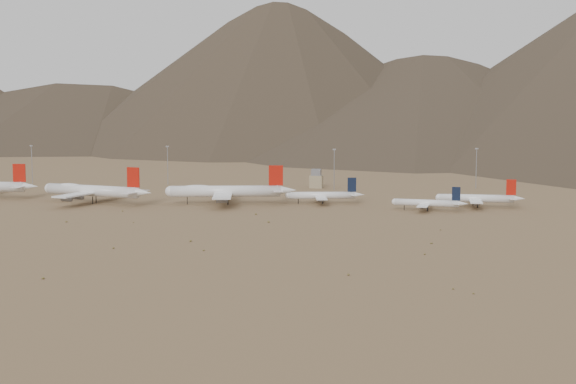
% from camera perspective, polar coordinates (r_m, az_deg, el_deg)
% --- Properties ---
extents(ground, '(3000.00, 3000.00, 0.00)m').
position_cam_1_polar(ground, '(401.40, -4.66, -1.42)').
color(ground, olive).
rests_on(ground, ground).
extents(mountain_ridge, '(4400.00, 1000.00, 300.00)m').
position_cam_1_polar(mountain_ridge, '(1291.96, 5.68, 10.63)').
color(mountain_ridge, '#473B2A').
rests_on(mountain_ridge, ground).
extents(widebody_centre, '(67.90, 53.45, 20.53)m').
position_cam_1_polar(widebody_centre, '(444.90, -13.71, 0.10)').
color(widebody_centre, white).
rests_on(widebody_centre, ground).
extents(widebody_east, '(69.32, 54.45, 20.89)m').
position_cam_1_polar(widebody_east, '(429.83, -4.42, 0.07)').
color(widebody_east, white).
rests_on(widebody_east, ground).
extents(narrowbody_a, '(42.43, 31.11, 14.17)m').
position_cam_1_polar(narrowbody_a, '(431.87, 2.53, -0.24)').
color(narrowbody_a, white).
rests_on(narrowbody_a, ground).
extents(narrowbody_b, '(38.21, 27.67, 12.63)m').
position_cam_1_polar(narrowbody_b, '(409.01, 9.95, -0.77)').
color(narrowbody_b, white).
rests_on(narrowbody_b, ground).
extents(narrowbody_c, '(45.53, 32.48, 15.02)m').
position_cam_1_polar(narrowbody_c, '(427.20, 13.39, -0.44)').
color(narrowbody_c, white).
rests_on(narrowbody_c, ground).
extents(control_tower, '(8.00, 8.00, 12.00)m').
position_cam_1_polar(control_tower, '(511.88, 2.02, 0.89)').
color(control_tower, '#998967').
rests_on(control_tower, ground).
extents(mast_far_west, '(2.00, 0.60, 25.70)m').
position_cam_1_polar(mast_far_west, '(568.03, -17.75, 2.04)').
color(mast_far_west, gray).
rests_on(mast_far_west, ground).
extents(mast_west, '(2.00, 0.60, 25.70)m').
position_cam_1_polar(mast_west, '(537.77, -8.56, 2.04)').
color(mast_west, gray).
rests_on(mast_west, ground).
extents(mast_centre, '(2.00, 0.60, 25.70)m').
position_cam_1_polar(mast_centre, '(499.88, 3.31, 1.77)').
color(mast_centre, gray).
rests_on(mast_centre, ground).
extents(mast_east, '(2.00, 0.60, 25.70)m').
position_cam_1_polar(mast_east, '(521.15, 13.24, 1.80)').
color(mast_east, gray).
rests_on(mast_east, ground).
extents(desert_scrub, '(440.08, 162.34, 0.85)m').
position_cam_1_polar(desert_scrub, '(326.46, -13.32, -3.33)').
color(desert_scrub, brown).
rests_on(desert_scrub, ground).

